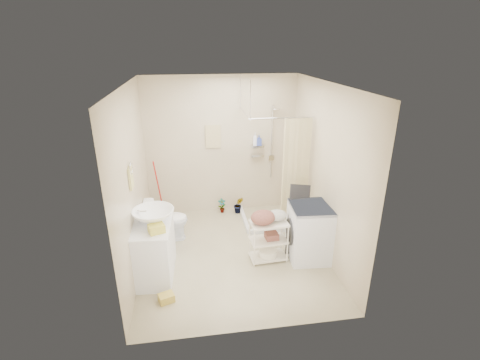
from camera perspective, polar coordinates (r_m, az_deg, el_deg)
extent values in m
plane|color=#B8AE8A|center=(5.62, -1.14, -11.95)|extent=(3.20, 3.20, 0.00)
cube|color=silver|center=(4.71, -1.38, 15.42)|extent=(2.80, 3.20, 0.04)
cube|color=beige|center=(6.53, -3.07, 5.52)|extent=(2.80, 0.04, 2.60)
cube|color=beige|center=(3.59, 2.10, -8.66)|extent=(2.80, 0.04, 2.60)
cube|color=beige|center=(5.05, -17.20, -0.38)|extent=(0.04, 3.20, 2.60)
cube|color=beige|center=(5.37, 13.74, 1.29)|extent=(0.04, 3.20, 2.60)
cube|color=white|center=(5.11, -13.90, -10.90)|extent=(0.58, 0.97, 0.83)
imported|color=white|center=(4.86, -14.05, -5.74)|extent=(0.60, 0.60, 0.19)
cube|color=gold|center=(4.63, -13.55, -7.75)|extent=(0.24, 0.21, 0.11)
cube|color=gold|center=(4.80, -12.00, -18.20)|extent=(0.33, 0.29, 0.15)
imported|color=white|center=(5.95, -11.99, -6.44)|extent=(0.71, 0.41, 0.71)
imported|color=brown|center=(6.80, -2.99, -4.25)|extent=(0.17, 0.13, 0.29)
imported|color=brown|center=(6.77, -0.24, -4.10)|extent=(0.20, 0.17, 0.34)
cube|color=beige|center=(6.44, -4.43, 7.12)|extent=(0.28, 0.03, 0.42)
imported|color=white|center=(6.52, 2.49, 6.74)|extent=(0.11, 0.11, 0.23)
imported|color=#3849A0|center=(6.53, 3.14, 6.55)|extent=(0.09, 0.09, 0.19)
cube|color=silver|center=(5.42, 11.37, -8.38)|extent=(0.63, 0.65, 0.88)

